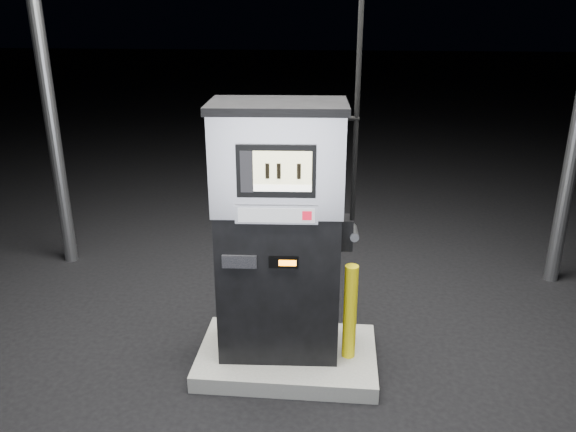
{
  "coord_description": "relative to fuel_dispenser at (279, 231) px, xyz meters",
  "views": [
    {
      "loc": [
        0.41,
        -4.34,
        3.08
      ],
      "look_at": [
        0.01,
        0.0,
        1.45
      ],
      "focal_mm": 35.0,
      "sensor_mm": 36.0,
      "label": 1
    }
  ],
  "objects": [
    {
      "name": "ground",
      "position": [
        0.07,
        -0.05,
        -1.3
      ],
      "size": [
        80.0,
        80.0,
        0.0
      ],
      "primitive_type": "plane",
      "color": "black",
      "rests_on": "ground"
    },
    {
      "name": "pump_island",
      "position": [
        0.07,
        -0.05,
        -1.22
      ],
      "size": [
        1.6,
        1.0,
        0.15
      ],
      "primitive_type": "cube",
      "color": "slate",
      "rests_on": "ground"
    },
    {
      "name": "fuel_dispenser",
      "position": [
        0.0,
        0.0,
        0.0
      ],
      "size": [
        1.24,
        0.72,
        4.63
      ],
      "rotation": [
        0.0,
        0.0,
        0.06
      ],
      "color": "black",
      "rests_on": "pump_island"
    },
    {
      "name": "bollard_left",
      "position": [
        -0.52,
        0.14,
        -0.72
      ],
      "size": [
        0.14,
        0.14,
        0.84
      ],
      "primitive_type": "cylinder",
      "rotation": [
        0.0,
        0.0,
        -0.34
      ],
      "color": "yellow",
      "rests_on": "pump_island"
    },
    {
      "name": "bollard_right",
      "position": [
        0.62,
        -0.08,
        -0.7
      ],
      "size": [
        0.13,
        0.13,
        0.88
      ],
      "primitive_type": "cylinder",
      "rotation": [
        0.0,
        0.0,
        -0.15
      ],
      "color": "yellow",
      "rests_on": "pump_island"
    }
  ]
}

